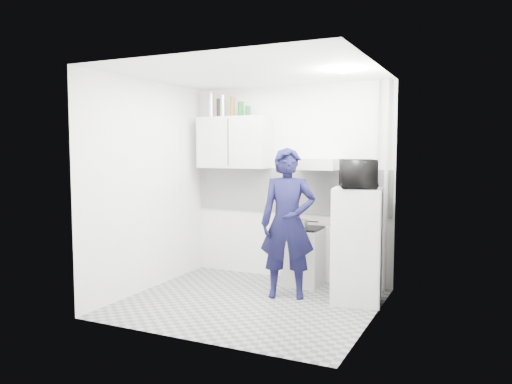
% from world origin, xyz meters
% --- Properties ---
extents(floor, '(2.80, 2.80, 0.00)m').
position_xyz_m(floor, '(0.00, 0.00, 0.00)').
color(floor, gray).
rests_on(floor, ground).
extents(ceiling, '(2.80, 2.80, 0.00)m').
position_xyz_m(ceiling, '(0.00, 0.00, 2.60)').
color(ceiling, white).
rests_on(ceiling, wall_back).
extents(wall_back, '(2.80, 0.00, 2.80)m').
position_xyz_m(wall_back, '(0.00, 1.25, 1.30)').
color(wall_back, white).
rests_on(wall_back, floor).
extents(wall_left, '(0.00, 2.60, 2.60)m').
position_xyz_m(wall_left, '(-1.40, 0.00, 1.30)').
color(wall_left, white).
rests_on(wall_left, floor).
extents(wall_right, '(0.00, 2.60, 2.60)m').
position_xyz_m(wall_right, '(1.40, 0.00, 1.30)').
color(wall_right, white).
rests_on(wall_right, floor).
extents(person, '(0.75, 0.61, 1.77)m').
position_xyz_m(person, '(0.31, 0.41, 0.89)').
color(person, black).
rests_on(person, floor).
extents(stove, '(0.45, 0.45, 0.73)m').
position_xyz_m(stove, '(0.30, 1.00, 0.36)').
color(stove, silver).
rests_on(stove, floor).
extents(fridge, '(0.63, 0.63, 1.32)m').
position_xyz_m(fridge, '(1.10, 0.58, 0.66)').
color(fridge, silver).
rests_on(fridge, floor).
extents(stove_top, '(0.44, 0.44, 0.03)m').
position_xyz_m(stove_top, '(0.30, 1.00, 0.74)').
color(stove_top, black).
rests_on(stove_top, stove).
extents(saucepan, '(0.17, 0.17, 0.09)m').
position_xyz_m(saucepan, '(0.26, 1.04, 0.80)').
color(saucepan, silver).
rests_on(saucepan, stove_top).
extents(microwave, '(0.68, 0.56, 0.32)m').
position_xyz_m(microwave, '(1.10, 0.58, 1.48)').
color(microwave, black).
rests_on(microwave, fridge).
extents(bottle_a, '(0.08, 0.08, 0.34)m').
position_xyz_m(bottle_a, '(-1.12, 1.07, 2.37)').
color(bottle_a, silver).
rests_on(bottle_a, upper_cabinet).
extents(bottle_b, '(0.07, 0.07, 0.26)m').
position_xyz_m(bottle_b, '(-0.99, 1.07, 2.33)').
color(bottle_b, black).
rests_on(bottle_b, upper_cabinet).
extents(bottle_c, '(0.07, 0.07, 0.30)m').
position_xyz_m(bottle_c, '(-0.93, 1.07, 2.35)').
color(bottle_c, silver).
rests_on(bottle_c, upper_cabinet).
extents(bottle_d, '(0.06, 0.06, 0.27)m').
position_xyz_m(bottle_d, '(-0.78, 1.07, 2.34)').
color(bottle_d, brown).
rests_on(bottle_d, upper_cabinet).
extents(canister_a, '(0.08, 0.08, 0.20)m').
position_xyz_m(canister_a, '(-0.65, 1.07, 2.30)').
color(canister_a, '#144C1E').
rests_on(canister_a, upper_cabinet).
extents(canister_b, '(0.07, 0.07, 0.14)m').
position_xyz_m(canister_b, '(-0.54, 1.07, 2.27)').
color(canister_b, '#144C1E').
rests_on(canister_b, upper_cabinet).
extents(upper_cabinet, '(1.00, 0.35, 0.70)m').
position_xyz_m(upper_cabinet, '(-0.75, 1.07, 1.85)').
color(upper_cabinet, silver).
rests_on(upper_cabinet, wall_back).
extents(range_hood, '(0.60, 0.50, 0.14)m').
position_xyz_m(range_hood, '(0.45, 1.00, 1.57)').
color(range_hood, silver).
rests_on(range_hood, wall_back).
extents(backsplash, '(2.74, 0.03, 0.60)m').
position_xyz_m(backsplash, '(0.00, 1.24, 1.20)').
color(backsplash, white).
rests_on(backsplash, wall_back).
extents(pipe_a, '(0.05, 0.05, 2.60)m').
position_xyz_m(pipe_a, '(1.30, 1.17, 1.30)').
color(pipe_a, silver).
rests_on(pipe_a, floor).
extents(pipe_b, '(0.04, 0.04, 2.60)m').
position_xyz_m(pipe_b, '(1.18, 1.17, 1.30)').
color(pipe_b, silver).
rests_on(pipe_b, floor).
extents(ceiling_spot_fixture, '(0.10, 0.10, 0.02)m').
position_xyz_m(ceiling_spot_fixture, '(1.00, 0.20, 2.57)').
color(ceiling_spot_fixture, white).
rests_on(ceiling_spot_fixture, ceiling).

